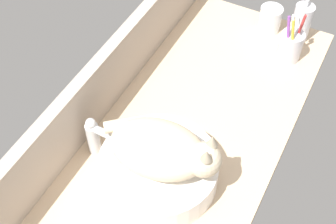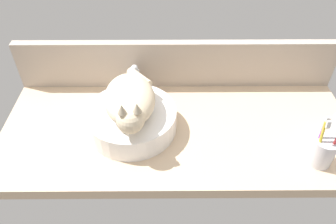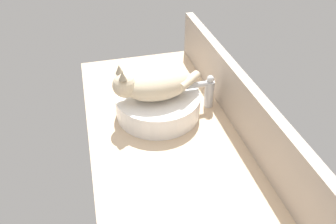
# 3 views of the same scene
# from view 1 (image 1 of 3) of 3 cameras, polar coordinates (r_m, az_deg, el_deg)

# --- Properties ---
(ground_plane) EXTENTS (1.27, 0.55, 0.04)m
(ground_plane) POSITION_cam_1_polar(r_m,az_deg,el_deg) (1.38, 1.87, -3.26)
(ground_plane) COLOR #D1B28E
(backsplash_panel) EXTENTS (1.27, 0.04, 0.20)m
(backsplash_panel) POSITION_cam_1_polar(r_m,az_deg,el_deg) (1.37, -7.70, 3.75)
(backsplash_panel) COLOR #AD9E8E
(backsplash_panel) RESTS_ON ground_plane
(sink_basin) EXTENTS (0.32, 0.32, 0.08)m
(sink_basin) POSITION_cam_1_polar(r_m,az_deg,el_deg) (1.24, -1.16, -7.07)
(sink_basin) COLOR white
(sink_basin) RESTS_ON ground_plane
(cat) EXTENTS (0.20, 0.32, 0.14)m
(cat) POSITION_cam_1_polar(r_m,az_deg,el_deg) (1.16, -0.59, -4.58)
(cat) COLOR beige
(cat) RESTS_ON sink_basin
(faucet) EXTENTS (0.04, 0.12, 0.14)m
(faucet) POSITION_cam_1_polar(r_m,az_deg,el_deg) (1.28, -8.74, -2.89)
(faucet) COLOR silver
(faucet) RESTS_ON ground_plane
(soap_dispenser) EXTENTS (0.06, 0.06, 0.17)m
(soap_dispenser) POSITION_cam_1_polar(r_m,az_deg,el_deg) (1.67, 15.95, 10.43)
(soap_dispenser) COLOR silver
(soap_dispenser) RESTS_ON ground_plane
(toothbrush_cup) EXTENTS (0.08, 0.08, 0.19)m
(toothbrush_cup) POSITION_cam_1_polar(r_m,az_deg,el_deg) (1.59, 14.74, 7.87)
(toothbrush_cup) COLOR silver
(toothbrush_cup) RESTS_ON ground_plane
(water_glass) EXTENTS (0.08, 0.08, 0.09)m
(water_glass) POSITION_cam_1_polar(r_m,az_deg,el_deg) (1.70, 12.31, 10.89)
(water_glass) COLOR white
(water_glass) RESTS_ON ground_plane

